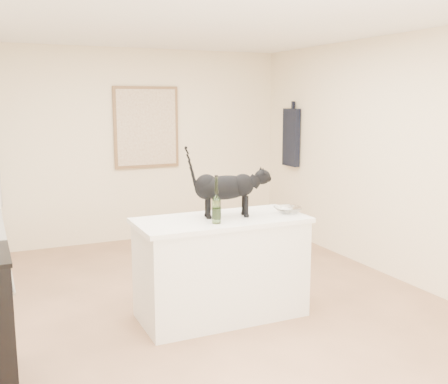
{
  "coord_description": "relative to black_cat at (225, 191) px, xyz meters",
  "views": [
    {
      "loc": [
        -1.76,
        -4.33,
        1.92
      ],
      "look_at": [
        0.15,
        -0.15,
        1.12
      ],
      "focal_mm": 42.63,
      "sensor_mm": 36.0,
      "label": 1
    }
  ],
  "objects": [
    {
      "name": "black_cat",
      "position": [
        0.0,
        0.0,
        0.0
      ],
      "size": [
        0.7,
        0.35,
        0.47
      ],
      "primitive_type": null,
      "rotation": [
        0.0,
        0.0,
        -0.22
      ],
      "color": "black",
      "rests_on": "island_top"
    },
    {
      "name": "wall_back",
      "position": [
        -0.15,
        2.92,
        0.17
      ],
      "size": [
        4.5,
        0.0,
        4.5
      ],
      "primitive_type": "plane",
      "rotation": [
        1.57,
        0.0,
        0.0
      ],
      "color": "beige",
      "rests_on": "ground"
    },
    {
      "name": "artwork_canvas",
      "position": [
        0.15,
        2.87,
        0.42
      ],
      "size": [
        0.82,
        0.0,
        1.02
      ],
      "primitive_type": "cube",
      "color": "beige",
      "rests_on": "wall_back"
    },
    {
      "name": "floor",
      "position": [
        -0.15,
        0.17,
        -1.13
      ],
      "size": [
        5.5,
        5.5,
        0.0
      ],
      "primitive_type": "plane",
      "color": "tan",
      "rests_on": "ground"
    },
    {
      "name": "wine_bottle",
      "position": [
        -0.17,
        -0.2,
        -0.06
      ],
      "size": [
        0.09,
        0.09,
        0.36
      ],
      "primitive_type": "cylinder",
      "rotation": [
        0.0,
        0.0,
        -0.19
      ],
      "color": "#386127",
      "rests_on": "island_top"
    },
    {
      "name": "island_top",
      "position": [
        -0.05,
        -0.03,
        -0.25
      ],
      "size": [
        1.5,
        0.7,
        0.04
      ],
      "primitive_type": "cube",
      "color": "white",
      "rests_on": "island_base"
    },
    {
      "name": "ceiling",
      "position": [
        -0.15,
        0.17,
        1.47
      ],
      "size": [
        5.5,
        5.5,
        0.0
      ],
      "primitive_type": "plane",
      "rotation": [
        3.14,
        0.0,
        0.0
      ],
      "color": "white",
      "rests_on": "ground"
    },
    {
      "name": "hanging_garment",
      "position": [
        2.04,
        2.22,
        0.27
      ],
      "size": [
        0.08,
        0.34,
        0.8
      ],
      "primitive_type": "cube",
      "color": "black",
      "rests_on": "wall_right"
    },
    {
      "name": "wall_right",
      "position": [
        2.1,
        0.17,
        0.17
      ],
      "size": [
        0.0,
        5.5,
        5.5
      ],
      "primitive_type": "plane",
      "rotation": [
        1.57,
        0.0,
        -1.57
      ],
      "color": "beige",
      "rests_on": "ground"
    },
    {
      "name": "artwork_frame",
      "position": [
        0.15,
        2.89,
        0.42
      ],
      "size": [
        0.9,
        0.03,
        1.1
      ],
      "primitive_type": "cube",
      "color": "brown",
      "rests_on": "wall_back"
    },
    {
      "name": "glass_bowl",
      "position": [
        0.58,
        -0.11,
        -0.2
      ],
      "size": [
        0.29,
        0.29,
        0.06
      ],
      "primitive_type": "imported",
      "rotation": [
        0.0,
        0.0,
        -0.19
      ],
      "color": "white",
      "rests_on": "island_top"
    },
    {
      "name": "island_base",
      "position": [
        -0.05,
        -0.03,
        -0.7
      ],
      "size": [
        1.44,
        0.67,
        0.86
      ],
      "primitive_type": "cube",
      "color": "white",
      "rests_on": "floor"
    },
    {
      "name": "wall_front",
      "position": [
        -0.15,
        -2.58,
        0.17
      ],
      "size": [
        4.5,
        0.0,
        4.5
      ],
      "primitive_type": "plane",
      "rotation": [
        -1.57,
        0.0,
        0.0
      ],
      "color": "beige",
      "rests_on": "ground"
    }
  ]
}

